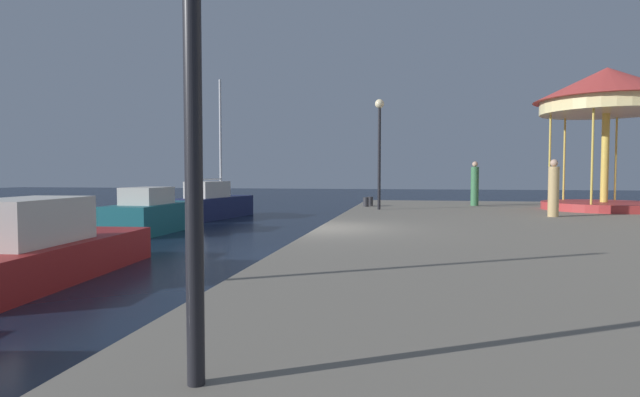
{
  "coord_description": "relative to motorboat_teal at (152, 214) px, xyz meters",
  "views": [
    {
      "loc": [
        2.46,
        -13.22,
        2.22
      ],
      "look_at": [
        -0.97,
        5.73,
        1.28
      ],
      "focal_mm": 28.96,
      "sensor_mm": 36.0,
      "label": 1
    }
  ],
  "objects": [
    {
      "name": "ground_plane",
      "position": [
        7.26,
        -4.79,
        -0.67
      ],
      "size": [
        120.0,
        120.0,
        0.0
      ],
      "primitive_type": "plane",
      "color": "black"
    },
    {
      "name": "quay_dock",
      "position": [
        14.06,
        -4.79,
        -0.27
      ],
      "size": [
        13.6,
        28.61,
        0.8
      ],
      "primitive_type": "cube",
      "color": "gray",
      "rests_on": "ground"
    },
    {
      "name": "motorboat_teal",
      "position": [
        0.0,
        0.0,
        0.0
      ],
      "size": [
        1.81,
        4.46,
        1.71
      ],
      "color": "#19606B",
      "rests_on": "ground"
    },
    {
      "name": "motorboat_red",
      "position": [
        2.06,
        -8.53,
        -0.04
      ],
      "size": [
        2.5,
        5.97,
        1.72
      ],
      "color": "maroon",
      "rests_on": "ground"
    },
    {
      "name": "sailboat_navy",
      "position": [
        -0.07,
        6.1,
        0.05
      ],
      "size": [
        2.53,
        5.58,
        6.96
      ],
      "color": "#19214C",
      "rests_on": "ground"
    },
    {
      "name": "carousel",
      "position": [
        17.05,
        3.71,
        4.25
      ],
      "size": [
        5.34,
        5.34,
        5.5
      ],
      "color": "#B23333",
      "rests_on": "quay_dock"
    },
    {
      "name": "lamp_post_mid_promenade",
      "position": [
        8.4,
        2.36,
        3.08
      ],
      "size": [
        0.36,
        0.36,
        4.32
      ],
      "color": "black",
      "rests_on": "quay_dock"
    },
    {
      "name": "bollard_south",
      "position": [
        7.73,
        3.99,
        0.33
      ],
      "size": [
        0.24,
        0.24,
        0.4
      ],
      "primitive_type": "cylinder",
      "color": "#2D2D33",
      "rests_on": "quay_dock"
    },
    {
      "name": "bollard_center",
      "position": [
        7.87,
        4.61,
        0.33
      ],
      "size": [
        0.24,
        0.24,
        0.4
      ],
      "primitive_type": "cylinder",
      "color": "#2D2D33",
      "rests_on": "quay_dock"
    },
    {
      "name": "person_mid_promenade",
      "position": [
        12.39,
        5.53,
        1.05
      ],
      "size": [
        0.34,
        0.34,
        1.95
      ],
      "color": "#387247",
      "rests_on": "quay_dock"
    },
    {
      "name": "person_by_the_water",
      "position": [
        14.25,
        -0.03,
        1.01
      ],
      "size": [
        0.34,
        0.34,
        1.88
      ],
      "color": "tan",
      "rests_on": "quay_dock"
    }
  ]
}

